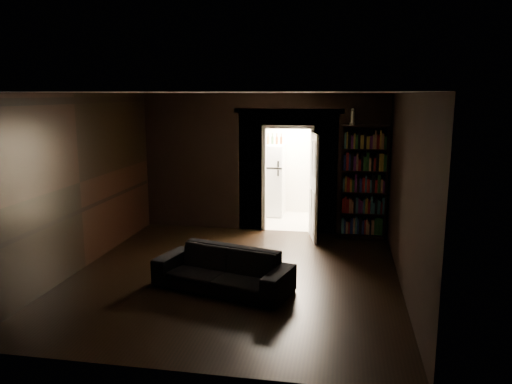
% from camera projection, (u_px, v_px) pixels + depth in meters
% --- Properties ---
extents(ground, '(5.50, 5.50, 0.00)m').
position_uv_depth(ground, '(235.00, 276.00, 7.74)').
color(ground, black).
rests_on(ground, ground).
extents(room_walls, '(5.02, 5.61, 2.84)m').
position_uv_depth(room_walls, '(247.00, 160.00, 8.45)').
color(room_walls, black).
rests_on(room_walls, ground).
extents(kitchen_alcove, '(2.20, 1.80, 2.60)m').
position_uv_depth(kitchen_alcove, '(293.00, 165.00, 11.16)').
color(kitchen_alcove, beige).
rests_on(kitchen_alcove, ground).
extents(sofa, '(2.15, 1.38, 0.77)m').
position_uv_depth(sofa, '(223.00, 264.00, 7.17)').
color(sofa, black).
rests_on(sofa, ground).
extents(bookshelf, '(0.96, 0.59, 2.20)m').
position_uv_depth(bookshelf, '(363.00, 182.00, 9.69)').
color(bookshelf, black).
rests_on(bookshelf, ground).
extents(refrigerator, '(0.81, 0.76, 1.65)m').
position_uv_depth(refrigerator, '(268.00, 180.00, 11.57)').
color(refrigerator, silver).
rests_on(refrigerator, ground).
extents(door, '(0.22, 0.84, 2.05)m').
position_uv_depth(door, '(313.00, 187.00, 9.60)').
color(door, white).
rests_on(door, ground).
extents(figurine, '(0.13, 0.13, 0.31)m').
position_uv_depth(figurine, '(353.00, 117.00, 9.50)').
color(figurine, white).
rests_on(figurine, bookshelf).
extents(bottles, '(0.63, 0.11, 0.25)m').
position_uv_depth(bottles, '(270.00, 139.00, 11.39)').
color(bottles, black).
rests_on(bottles, refrigerator).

